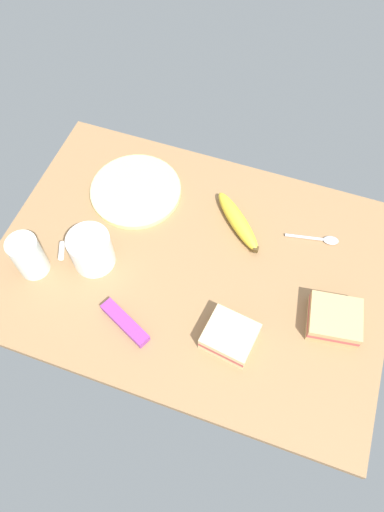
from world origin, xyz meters
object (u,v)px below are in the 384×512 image
glass_of_milk (29,258)px  banana (238,221)px  coffee_mug_black (91,250)px  snack_bar (125,323)px  plate_of_food (136,191)px  sandwich_main (334,319)px  spoon (320,239)px  sandwich_side (230,336)px

glass_of_milk → banana: glass_of_milk is taller
coffee_mug_black → snack_bar: (12.99, -12.12, -3.77)cm
plate_of_food → snack_bar: 35.53cm
sandwich_main → glass_of_milk: glass_of_milk is taller
sandwich_main → spoon: (-6.56, 19.95, -1.82)cm
sandwich_main → spoon: sandwich_main is taller
banana → snack_bar: (-15.37, -32.33, -0.87)cm
sandwich_side → sandwich_main: bearing=29.0°
sandwich_side → spoon: bearing=66.9°
coffee_mug_black → sandwich_side: size_ratio=1.07×
sandwich_main → snack_bar: size_ratio=0.95×
banana → snack_bar: size_ratio=1.24×
banana → spoon: bearing=7.4°
coffee_mug_black → spoon: 53.45cm
sandwich_side → snack_bar: size_ratio=0.90×
coffee_mug_black → snack_bar: size_ratio=0.96×
plate_of_food → sandwich_side: size_ratio=2.01×
coffee_mug_black → plate_of_food: bearing=86.5°
coffee_mug_black → sandwich_side: 36.01cm
plate_of_food → sandwich_main: size_ratio=1.88×
sandwich_main → glass_of_milk: size_ratio=1.11×
coffee_mug_black → banana: bearing=35.5°
plate_of_food → glass_of_milk: (-13.35, -27.71, 4.12)cm
coffee_mug_black → glass_of_milk: size_ratio=1.12×
coffee_mug_black → sandwich_main: 54.85cm
banana → spoon: size_ratio=1.24×
glass_of_milk → banana: bearing=33.3°
sandwich_side → banana: bearing=103.2°
sandwich_side → glass_of_milk: glass_of_milk is taller
coffee_mug_black → banana: (28.35, 20.22, -2.90)cm
sandwich_main → sandwich_side: (-19.71, -10.90, -0.00)cm
plate_of_food → spoon: (46.84, 1.35, -0.22)cm
spoon → sandwich_side: bearing=-113.1°
plate_of_food → glass_of_milk: 31.03cm
spoon → snack_bar: 49.55cm
glass_of_milk → snack_bar: 25.96cm
coffee_mug_black → snack_bar: bearing=-43.0°
coffee_mug_black → sandwich_main: (54.71, 2.84, -2.57)cm
coffee_mug_black → sandwich_main: coffee_mug_black is taller
sandwich_main → coffee_mug_black: bearing=-177.0°
sandwich_side → spoon: (13.15, 30.85, -1.82)cm
coffee_mug_black → sandwich_main: bearing=3.0°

